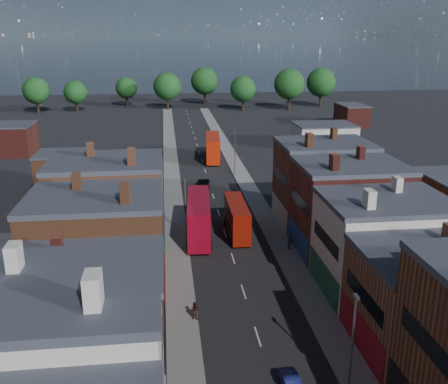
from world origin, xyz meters
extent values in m
cube|color=gray|center=(-6.50, 50.00, 0.06)|extent=(3.00, 200.00, 0.12)
cube|color=gray|center=(6.50, 50.00, 0.06)|extent=(3.00, 200.00, 0.12)
cube|color=maroon|center=(-14.00, 0.00, 6.14)|extent=(12.00, 80.00, 12.28)
cylinder|color=slate|center=(5.20, 0.00, 4.00)|extent=(0.16, 0.16, 8.00)
cube|color=slate|center=(5.20, 0.00, 8.00)|extent=(0.25, 0.70, 0.25)
cylinder|color=slate|center=(-5.20, 30.00, 4.00)|extent=(0.16, 0.16, 8.00)
cube|color=slate|center=(-5.20, 30.00, 8.00)|extent=(0.25, 0.70, 0.25)
cylinder|color=slate|center=(5.20, 60.00, 4.00)|extent=(0.16, 0.16, 8.00)
cube|color=slate|center=(5.20, 60.00, 8.00)|extent=(0.25, 0.70, 0.25)
cube|color=#A40920|center=(-3.50, 30.88, 2.83)|extent=(3.58, 12.35, 4.88)
cube|color=black|center=(-3.50, 30.88, 1.88)|extent=(3.57, 11.38, 1.00)
cube|color=black|center=(-3.50, 30.88, 3.99)|extent=(3.57, 11.38, 1.00)
cylinder|color=black|center=(-5.14, 27.08, 0.55)|extent=(0.41, 1.13, 1.11)
cylinder|color=black|center=(-2.38, 26.89, 0.55)|extent=(0.41, 1.13, 1.11)
cylinder|color=black|center=(-4.62, 34.87, 0.55)|extent=(0.41, 1.13, 1.11)
cylinder|color=black|center=(-1.86, 34.68, 0.55)|extent=(0.41, 1.13, 1.11)
cube|color=#9D1608|center=(1.50, 31.46, 2.33)|extent=(2.38, 10.09, 4.03)
cube|color=black|center=(1.50, 31.46, 1.56)|extent=(2.43, 9.29, 0.82)
cube|color=black|center=(1.50, 31.46, 3.30)|extent=(2.43, 9.29, 0.82)
cylinder|color=black|center=(0.33, 28.25, 0.46)|extent=(0.28, 0.92, 0.92)
cylinder|color=black|center=(2.61, 28.23, 0.46)|extent=(0.28, 0.92, 0.92)
cylinder|color=black|center=(0.39, 34.69, 0.46)|extent=(0.28, 0.92, 0.92)
cylinder|color=black|center=(2.67, 34.67, 0.46)|extent=(0.28, 0.92, 0.92)
cube|color=#BB2008|center=(2.32, 72.40, 2.78)|extent=(3.67, 12.16, 4.79)
cube|color=black|center=(2.32, 72.40, 1.85)|extent=(3.66, 11.21, 0.98)
cube|color=black|center=(2.32, 72.40, 3.92)|extent=(3.66, 11.21, 0.98)
cylinder|color=black|center=(0.66, 68.69, 0.54)|extent=(0.41, 1.11, 1.09)
cylinder|color=black|center=(3.37, 68.47, 0.54)|extent=(0.41, 1.11, 1.09)
cylinder|color=black|center=(1.27, 76.33, 0.54)|extent=(0.41, 1.11, 1.09)
cylinder|color=black|center=(3.99, 76.11, 0.54)|extent=(0.41, 1.11, 1.09)
imported|color=black|center=(-1.20, 53.14, 0.64)|extent=(2.63, 4.84, 1.29)
imported|color=white|center=(2.96, 43.12, 0.69)|extent=(2.18, 4.83, 1.37)
imported|color=#3B1817|center=(-5.30, 11.35, 0.97)|extent=(0.93, 0.70, 1.71)
imported|color=#4E4943|center=(7.20, 25.69, 1.07)|extent=(0.90, 1.23, 1.91)
camera|label=1|loc=(-7.34, -29.01, 25.07)|focal=40.00mm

